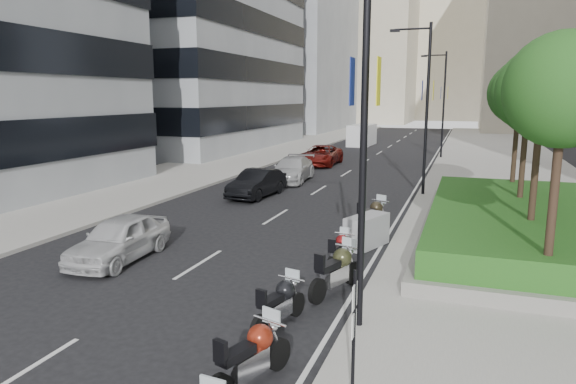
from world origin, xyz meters
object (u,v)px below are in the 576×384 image
at_px(car_b, 257,183).
at_px(delivery_van, 362,136).
at_px(motorcycle_1, 252,356).
at_px(motorcycle_6, 372,216).
at_px(motorcycle_4, 340,251).
at_px(car_d, 321,155).
at_px(lamp_post_2, 442,99).
at_px(motorcycle_3, 337,270).
at_px(lamp_post_0, 357,107).
at_px(motorcycle_5, 367,231).
at_px(parking_sign, 354,330).
at_px(car_c, 292,169).
at_px(lamp_post_1, 424,101).
at_px(car_a, 119,238).
at_px(motorcycle_2, 280,304).

bearing_deg(car_b, delivery_van, 95.03).
xyz_separation_m(motorcycle_1, motorcycle_6, (0.12, 11.79, 0.03)).
bearing_deg(motorcycle_4, car_d, 23.37).
xyz_separation_m(lamp_post_2, motorcycle_3, (-0.87, -32.95, -4.42)).
relative_size(lamp_post_0, lamp_post_2, 1.00).
height_order(lamp_post_0, motorcycle_3, lamp_post_0).
xyz_separation_m(motorcycle_3, motorcycle_5, (-0.06, 4.60, -0.07)).
relative_size(parking_sign, motorcycle_4, 1.24).
relative_size(lamp_post_0, car_c, 1.73).
bearing_deg(delivery_van, motorcycle_5, -75.10).
xyz_separation_m(motorcycle_4, car_b, (-6.91, 9.78, 0.20)).
bearing_deg(motorcycle_4, motorcycle_1, -173.06).
xyz_separation_m(motorcycle_4, delivery_van, (-7.41, 40.55, 0.53)).
relative_size(parking_sign, car_d, 0.45).
distance_m(motorcycle_1, car_b, 18.31).
height_order(lamp_post_1, car_b, lamp_post_1).
bearing_deg(parking_sign, car_b, 117.61).
xyz_separation_m(lamp_post_0, motorcycle_6, (-1.12, 8.84, -4.42)).
bearing_deg(motorcycle_5, delivery_van, 32.38).
relative_size(car_d, delivery_van, 1.01).
relative_size(parking_sign, motorcycle_3, 1.06).
relative_size(motorcycle_1, car_b, 0.50).
distance_m(motorcycle_3, car_a, 7.43).
bearing_deg(motorcycle_3, lamp_post_1, 15.22).
distance_m(motorcycle_6, car_c, 12.75).
bearing_deg(car_d, delivery_van, 89.79).
xyz_separation_m(parking_sign, delivery_van, (-9.38, 47.75, -0.39)).
bearing_deg(delivery_van, motorcycle_3, -76.24).
relative_size(motorcycle_2, delivery_van, 0.38).
relative_size(lamp_post_1, motorcycle_3, 3.82).
xyz_separation_m(lamp_post_0, motorcycle_5, (-0.93, 6.65, -4.49)).
height_order(lamp_post_2, motorcycle_6, lamp_post_2).
height_order(parking_sign, motorcycle_6, parking_sign).
height_order(motorcycle_3, motorcycle_4, motorcycle_3).
bearing_deg(car_d, motorcycle_5, -71.02).
relative_size(lamp_post_0, motorcycle_1, 4.06).
bearing_deg(delivery_van, motorcycle_1, -77.74).
relative_size(lamp_post_2, motorcycle_1, 4.06).
height_order(lamp_post_0, car_b, lamp_post_0).
relative_size(car_b, car_d, 0.80).
xyz_separation_m(lamp_post_2, car_c, (-8.12, -15.51, -4.31)).
height_order(motorcycle_1, motorcycle_5, motorcycle_5).
bearing_deg(car_d, motorcycle_6, -69.40).
relative_size(lamp_post_2, car_d, 1.62).
height_order(motorcycle_2, motorcycle_4, motorcycle_2).
xyz_separation_m(lamp_post_0, car_d, (-8.51, 27.59, -4.29)).
distance_m(lamp_post_1, car_c, 9.53).
distance_m(lamp_post_2, parking_sign, 38.18).
bearing_deg(car_a, motorcycle_1, -40.81).
xyz_separation_m(lamp_post_2, motorcycle_5, (-0.93, -28.35, -4.49)).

